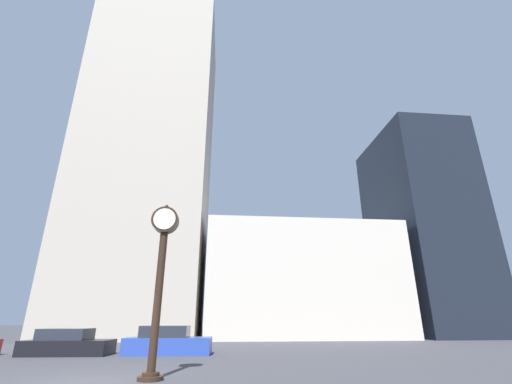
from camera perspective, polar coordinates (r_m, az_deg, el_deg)
ground_plane at (r=12.06m, az=-26.48°, el=-26.57°), size 200.00×200.00×0.00m
building_tall_tower at (r=39.99m, az=-17.27°, el=5.26°), size 12.86×12.00×36.77m
building_storefront_row at (r=36.35m, az=7.04°, el=-14.75°), size 18.30×12.00×10.35m
building_glass_modern at (r=42.71m, az=25.86°, el=-5.57°), size 8.26×12.00×22.28m
street_clock at (r=11.82m, az=-15.57°, el=-12.11°), size 0.89×0.75×5.42m
car_black at (r=20.93m, az=-28.92°, el=-21.29°), size 4.24×2.05×1.24m
car_blue at (r=19.57m, az=-14.50°, el=-23.08°), size 4.38×1.96×1.37m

